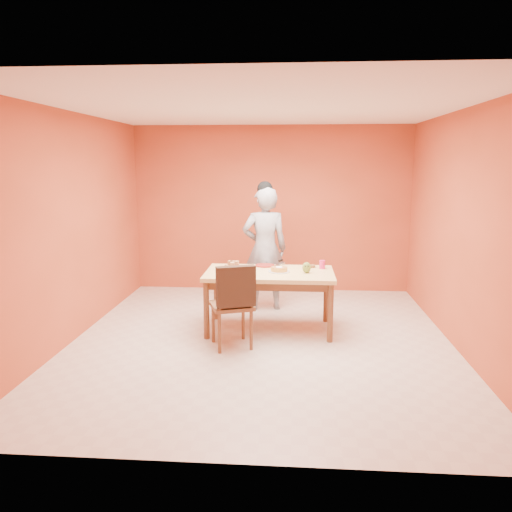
# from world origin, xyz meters

# --- Properties ---
(floor) EXTENTS (5.00, 5.00, 0.00)m
(floor) POSITION_xyz_m (0.00, 0.00, 0.00)
(floor) COLOR beige
(floor) RESTS_ON ground
(ceiling) EXTENTS (5.00, 5.00, 0.00)m
(ceiling) POSITION_xyz_m (0.00, 0.00, 2.70)
(ceiling) COLOR white
(ceiling) RESTS_ON wall_back
(wall_back) EXTENTS (4.50, 0.00, 4.50)m
(wall_back) POSITION_xyz_m (0.00, 2.50, 1.35)
(wall_back) COLOR #C44E2D
(wall_back) RESTS_ON floor
(wall_left) EXTENTS (0.00, 5.00, 5.00)m
(wall_left) POSITION_xyz_m (-2.25, 0.00, 1.35)
(wall_left) COLOR #C44E2D
(wall_left) RESTS_ON floor
(wall_right) EXTENTS (0.00, 5.00, 5.00)m
(wall_right) POSITION_xyz_m (2.25, 0.00, 1.35)
(wall_right) COLOR #C44E2D
(wall_right) RESTS_ON floor
(dining_table) EXTENTS (1.60, 0.90, 0.76)m
(dining_table) POSITION_xyz_m (0.08, 0.42, 0.67)
(dining_table) COLOR #F1CE7E
(dining_table) RESTS_ON floor
(dining_chair) EXTENTS (0.60, 0.66, 0.99)m
(dining_chair) POSITION_xyz_m (-0.33, -0.22, 0.52)
(dining_chair) COLOR brown
(dining_chair) RESTS_ON floor
(pastry_pile) EXTENTS (0.32, 0.32, 0.11)m
(pastry_pile) POSITION_xyz_m (-0.35, 0.38, 0.83)
(pastry_pile) COLOR tan
(pastry_pile) RESTS_ON pastry_platter
(person) EXTENTS (0.71, 0.53, 1.77)m
(person) POSITION_xyz_m (-0.04, 1.35, 0.89)
(person) COLOR #9A9A9D
(person) RESTS_ON floor
(pastry_platter) EXTENTS (0.43, 0.43, 0.02)m
(pastry_platter) POSITION_xyz_m (-0.35, 0.38, 0.77)
(pastry_platter) COLOR maroon
(pastry_platter) RESTS_ON dining_table
(red_dinner_plate) EXTENTS (0.33, 0.33, 0.02)m
(red_dinner_plate) POSITION_xyz_m (-0.00, 0.76, 0.77)
(red_dinner_plate) COLOR maroon
(red_dinner_plate) RESTS_ON dining_table
(white_cake_plate) EXTENTS (0.34, 0.34, 0.01)m
(white_cake_plate) POSITION_xyz_m (0.20, 0.40, 0.77)
(white_cake_plate) COLOR silver
(white_cake_plate) RESTS_ON dining_table
(sponge_cake) EXTENTS (0.27, 0.27, 0.05)m
(sponge_cake) POSITION_xyz_m (0.20, 0.40, 0.80)
(sponge_cake) COLOR gold
(sponge_cake) RESTS_ON white_cake_plate
(cake_server) EXTENTS (0.15, 0.26, 0.01)m
(cake_server) POSITION_xyz_m (0.21, 0.58, 0.83)
(cake_server) COLOR silver
(cake_server) RESTS_ON sponge_cake
(egg_ornament) EXTENTS (0.13, 0.12, 0.13)m
(egg_ornament) POSITION_xyz_m (0.54, 0.37, 0.83)
(egg_ornament) COLOR olive
(egg_ornament) RESTS_ON dining_table
(magenta_glass) EXTENTS (0.09, 0.09, 0.11)m
(magenta_glass) POSITION_xyz_m (0.74, 0.64, 0.81)
(magenta_glass) COLOR #D21F64
(magenta_glass) RESTS_ON dining_table
(checker_tin) EXTENTS (0.13, 0.13, 0.03)m
(checker_tin) POSITION_xyz_m (0.61, 0.71, 0.78)
(checker_tin) COLOR #3C2510
(checker_tin) RESTS_ON dining_table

